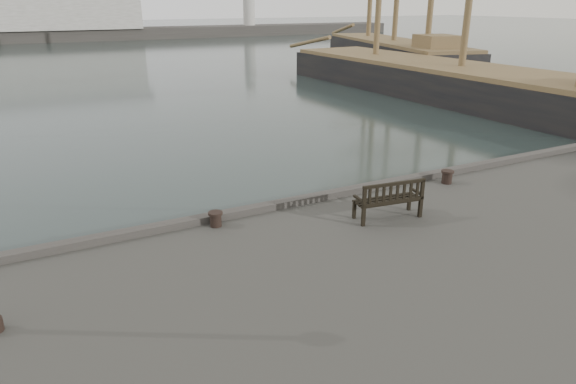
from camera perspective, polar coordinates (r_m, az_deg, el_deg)
name	(u,v)px	position (r m, az deg, el deg)	size (l,w,h in m)	color
ground	(325,246)	(14.98, 4.10, -6.04)	(400.00, 400.00, 0.00)	black
breakwater	(21,16)	(103.41, -27.55, 16.94)	(140.00, 9.50, 12.20)	#383530
bench	(388,206)	(13.01, 11.06, -1.57)	(1.77, 0.81, 0.98)	black
bollard_left	(216,219)	(12.48, -8.04, -3.00)	(0.35, 0.35, 0.37)	black
bollard_right	(447,177)	(16.00, 17.26, 1.61)	(0.37, 0.37, 0.39)	black
tall_ship_main	(459,90)	(39.54, 18.45, 10.69)	(7.62, 35.05, 26.20)	black
tall_ship_far	(393,58)	(59.95, 11.56, 14.40)	(12.94, 28.34, 23.79)	black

